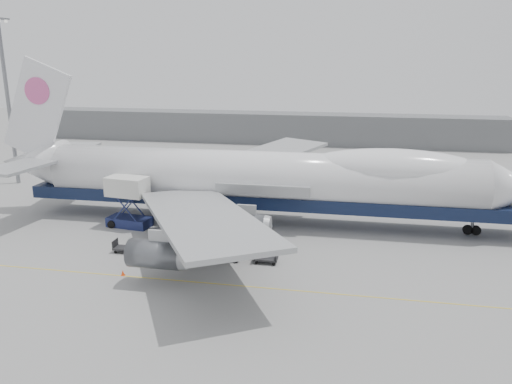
# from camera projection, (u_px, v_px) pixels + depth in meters

# --- Properties ---
(ground) EXTENTS (260.00, 260.00, 0.00)m
(ground) POSITION_uv_depth(u_px,v_px,m) (238.00, 259.00, 50.85)
(ground) COLOR gray
(ground) RESTS_ON ground
(apron_line) EXTENTS (60.00, 0.15, 0.01)m
(apron_line) POSITION_uv_depth(u_px,v_px,m) (224.00, 284.00, 45.16)
(apron_line) COLOR gold
(apron_line) RESTS_ON ground
(hangar) EXTENTS (110.00, 8.00, 7.00)m
(hangar) POSITION_uv_depth(u_px,v_px,m) (262.00, 127.00, 118.03)
(hangar) COLOR slate
(hangar) RESTS_ON ground
(floodlight_mast) EXTENTS (2.40, 2.40, 25.43)m
(floodlight_mast) POSITION_uv_depth(u_px,v_px,m) (7.00, 94.00, 77.30)
(floodlight_mast) COLOR slate
(floodlight_mast) RESTS_ON ground
(airliner) EXTENTS (67.00, 55.30, 19.98)m
(airliner) POSITION_uv_depth(u_px,v_px,m) (264.00, 178.00, 60.61)
(airliner) COLOR white
(airliner) RESTS_ON ground
(catering_truck) EXTENTS (5.47, 4.10, 6.14)m
(catering_truck) POSITION_uv_depth(u_px,v_px,m) (128.00, 199.00, 59.67)
(catering_truck) COLOR navy
(catering_truck) RESTS_ON ground
(traffic_cone) EXTENTS (0.37, 0.37, 0.54)m
(traffic_cone) POSITION_uv_depth(u_px,v_px,m) (123.00, 273.00, 46.97)
(traffic_cone) COLOR #FE440D
(traffic_cone) RESTS_ON ground
(dolly_0) EXTENTS (2.30, 1.35, 1.30)m
(dolly_0) POSITION_uv_depth(u_px,v_px,m) (125.00, 247.00, 52.46)
(dolly_0) COLOR #2D2D30
(dolly_0) RESTS_ON ground
(dolly_1) EXTENTS (2.30, 1.35, 1.30)m
(dolly_1) POSITION_uv_depth(u_px,v_px,m) (159.00, 250.00, 51.79)
(dolly_1) COLOR #2D2D30
(dolly_1) RESTS_ON ground
(dolly_2) EXTENTS (2.30, 1.35, 1.30)m
(dolly_2) POSITION_uv_depth(u_px,v_px,m) (194.00, 252.00, 51.12)
(dolly_2) COLOR #2D2D30
(dolly_2) RESTS_ON ground
(dolly_3) EXTENTS (2.30, 1.35, 1.30)m
(dolly_3) POSITION_uv_depth(u_px,v_px,m) (229.00, 255.00, 50.44)
(dolly_3) COLOR #2D2D30
(dolly_3) RESTS_ON ground
(dolly_4) EXTENTS (2.30, 1.35, 1.30)m
(dolly_4) POSITION_uv_depth(u_px,v_px,m) (266.00, 258.00, 49.77)
(dolly_4) COLOR #2D2D30
(dolly_4) RESTS_ON ground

